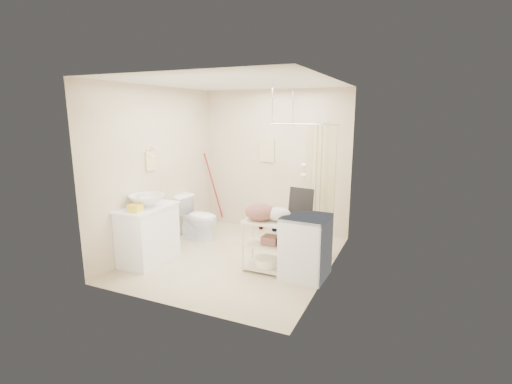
# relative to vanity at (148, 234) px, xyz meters

# --- Properties ---
(floor) EXTENTS (3.20, 3.20, 0.00)m
(floor) POSITION_rel_vanity_xyz_m (1.16, 0.62, -0.42)
(floor) COLOR beige
(floor) RESTS_ON ground
(ceiling) EXTENTS (2.80, 3.20, 0.04)m
(ceiling) POSITION_rel_vanity_xyz_m (1.16, 0.62, 2.18)
(ceiling) COLOR silver
(ceiling) RESTS_ON ground
(wall_back) EXTENTS (2.80, 0.04, 2.60)m
(wall_back) POSITION_rel_vanity_xyz_m (1.16, 2.22, 0.88)
(wall_back) COLOR beige
(wall_back) RESTS_ON ground
(wall_front) EXTENTS (2.80, 0.04, 2.60)m
(wall_front) POSITION_rel_vanity_xyz_m (1.16, -0.98, 0.88)
(wall_front) COLOR beige
(wall_front) RESTS_ON ground
(wall_left) EXTENTS (0.04, 3.20, 2.60)m
(wall_left) POSITION_rel_vanity_xyz_m (-0.24, 0.62, 0.88)
(wall_left) COLOR beige
(wall_left) RESTS_ON ground
(wall_right) EXTENTS (0.04, 3.20, 2.60)m
(wall_right) POSITION_rel_vanity_xyz_m (2.56, 0.62, 0.88)
(wall_right) COLOR beige
(wall_right) RESTS_ON ground
(vanity) EXTENTS (0.57, 0.97, 0.84)m
(vanity) POSITION_rel_vanity_xyz_m (0.00, 0.00, 0.00)
(vanity) COLOR white
(vanity) RESTS_ON ground
(sink) EXTENTS (0.56, 0.56, 0.18)m
(sink) POSITION_rel_vanity_xyz_m (0.01, -0.00, 0.51)
(sink) COLOR silver
(sink) RESTS_ON vanity
(counter_basket) EXTENTS (0.18, 0.14, 0.10)m
(counter_basket) POSITION_rel_vanity_xyz_m (0.05, -0.29, 0.47)
(counter_basket) COLOR yellow
(counter_basket) RESTS_ON vanity
(floor_basket) EXTENTS (0.31, 0.25, 0.15)m
(floor_basket) POSITION_rel_vanity_xyz_m (0.14, -0.34, -0.34)
(floor_basket) COLOR gold
(floor_basket) RESTS_ON ground
(toilet) EXTENTS (0.78, 0.48, 0.77)m
(toilet) POSITION_rel_vanity_xyz_m (0.12, 1.15, -0.04)
(toilet) COLOR white
(toilet) RESTS_ON ground
(mop) EXTENTS (0.16, 0.16, 1.41)m
(mop) POSITION_rel_vanity_xyz_m (-0.13, 2.11, 0.28)
(mop) COLOR maroon
(mop) RESTS_ON ground
(potted_plant_a) EXTENTS (0.21, 0.17, 0.34)m
(potted_plant_a) POSITION_rel_vanity_xyz_m (0.93, 2.08, -0.25)
(potted_plant_a) COLOR brown
(potted_plant_a) RESTS_ON ground
(potted_plant_b) EXTENTS (0.20, 0.20, 0.29)m
(potted_plant_b) POSITION_rel_vanity_xyz_m (1.23, 2.07, -0.28)
(potted_plant_b) COLOR brown
(potted_plant_b) RESTS_ON ground
(hanging_towel) EXTENTS (0.28, 0.03, 0.42)m
(hanging_towel) POSITION_rel_vanity_xyz_m (1.01, 2.20, 1.08)
(hanging_towel) COLOR beige
(hanging_towel) RESTS_ON wall_back
(towel_ring) EXTENTS (0.04, 0.22, 0.34)m
(towel_ring) POSITION_rel_vanity_xyz_m (-0.22, 0.42, 1.05)
(towel_ring) COLOR #F7DD93
(towel_ring) RESTS_ON wall_left
(tp_holder) EXTENTS (0.08, 0.12, 0.14)m
(tp_holder) POSITION_rel_vanity_xyz_m (-0.20, 0.67, 0.30)
(tp_holder) COLOR white
(tp_holder) RESTS_ON wall_left
(shower) EXTENTS (1.10, 1.10, 2.10)m
(shower) POSITION_rel_vanity_xyz_m (2.01, 1.67, 0.63)
(shower) COLOR white
(shower) RESTS_ON ground
(shampoo_bottle_a) EXTENTS (0.12, 0.12, 0.23)m
(shampoo_bottle_a) POSITION_rel_vanity_xyz_m (1.82, 2.13, 1.02)
(shampoo_bottle_a) COLOR silver
(shampoo_bottle_a) RESTS_ON shower
(shampoo_bottle_b) EXTENTS (0.09, 0.09, 0.16)m
(shampoo_bottle_b) POSITION_rel_vanity_xyz_m (1.90, 2.12, 0.98)
(shampoo_bottle_b) COLOR #4A56A5
(shampoo_bottle_b) RESTS_ON shower
(washing_machine) EXTENTS (0.60, 0.62, 0.85)m
(washing_machine) POSITION_rel_vanity_xyz_m (2.30, 0.42, 0.01)
(washing_machine) COLOR silver
(washing_machine) RESTS_ON ground
(laundry_rack) EXTENTS (0.64, 0.38, 0.88)m
(laundry_rack) POSITION_rel_vanity_xyz_m (1.76, 0.38, 0.02)
(laundry_rack) COLOR beige
(laundry_rack) RESTS_ON ground
(ironing_board) EXTENTS (0.35, 0.26, 1.21)m
(ironing_board) POSITION_rel_vanity_xyz_m (2.16, 0.56, 0.19)
(ironing_board) COLOR black
(ironing_board) RESTS_ON ground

